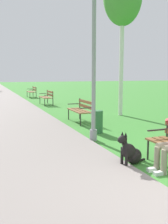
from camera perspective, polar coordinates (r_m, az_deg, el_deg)
park_bench_mid at (r=9.73m, az=-0.56°, el=0.72°), size 0.55×1.50×0.85m
park_bench_far at (r=15.51m, az=-8.22°, el=3.50°), size 0.55×1.50×0.85m
park_bench_furthest at (r=20.70m, az=-11.44°, el=4.62°), size 0.55×1.50×0.85m
dog_black at (r=5.29m, az=10.27°, el=-8.78°), size 0.82×0.40×0.71m
lamp_post_near at (r=6.93m, az=2.19°, el=12.04°), size 0.24×0.24×4.35m
litter_bin at (r=7.98m, az=2.91°, el=-2.17°), size 0.36×0.36×0.70m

